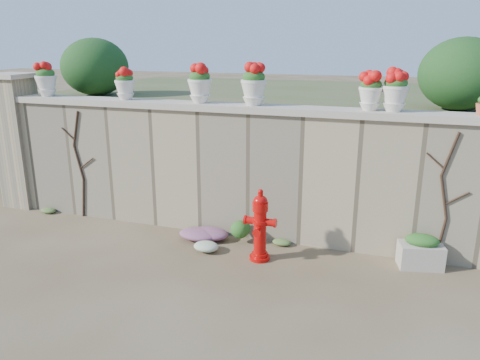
% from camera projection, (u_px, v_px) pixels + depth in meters
% --- Properties ---
extents(ground, '(80.00, 80.00, 0.00)m').
position_uv_depth(ground, '(181.00, 280.00, 6.18)').
color(ground, brown).
rests_on(ground, ground).
extents(stone_wall, '(8.00, 0.40, 2.00)m').
position_uv_depth(stone_wall, '(227.00, 173.00, 7.53)').
color(stone_wall, tan).
rests_on(stone_wall, ground).
extents(wall_cap, '(8.10, 0.52, 0.10)m').
position_uv_depth(wall_cap, '(227.00, 107.00, 7.23)').
color(wall_cap, '#BDB1A0').
rests_on(wall_cap, stone_wall).
extents(gate_pillar, '(0.72, 0.72, 2.48)m').
position_uv_depth(gate_pillar, '(19.00, 140.00, 8.73)').
color(gate_pillar, tan).
rests_on(gate_pillar, ground).
extents(raised_fill, '(9.00, 6.00, 2.00)m').
position_uv_depth(raised_fill, '(277.00, 136.00, 10.43)').
color(raised_fill, '#384C23').
rests_on(raised_fill, ground).
extents(back_shrub_left, '(1.30, 1.30, 1.10)m').
position_uv_depth(back_shrub_left, '(95.00, 67.00, 9.16)').
color(back_shrub_left, '#143814').
rests_on(back_shrub_left, raised_fill).
extents(back_shrub_right, '(1.30, 1.30, 1.10)m').
position_uv_depth(back_shrub_right, '(463.00, 74.00, 7.13)').
color(back_shrub_right, '#143814').
rests_on(back_shrub_right, raised_fill).
extents(vine_left, '(0.60, 0.04, 1.91)m').
position_uv_depth(vine_left, '(79.00, 163.00, 8.16)').
color(vine_left, black).
rests_on(vine_left, ground).
extents(vine_right, '(0.60, 0.04, 1.91)m').
position_uv_depth(vine_right, '(445.00, 198.00, 6.34)').
color(vine_right, black).
rests_on(vine_right, ground).
extents(fire_hydrant, '(0.45, 0.32, 1.05)m').
position_uv_depth(fire_hydrant, '(260.00, 225.00, 6.62)').
color(fire_hydrant, '#BE0907').
rests_on(fire_hydrant, ground).
extents(planter_box, '(0.65, 0.47, 0.49)m').
position_uv_depth(planter_box, '(421.00, 252.00, 6.48)').
color(planter_box, '#BDB1A0').
rests_on(planter_box, ground).
extents(green_shrub, '(0.54, 0.48, 0.51)m').
position_uv_depth(green_shrub, '(239.00, 226.00, 7.30)').
color(green_shrub, '#1E5119').
rests_on(green_shrub, ground).
extents(magenta_clump, '(0.81, 0.54, 0.22)m').
position_uv_depth(magenta_clump, '(202.00, 232.00, 7.46)').
color(magenta_clump, '#B4249F').
rests_on(magenta_clump, ground).
extents(white_flowers, '(0.53, 0.42, 0.19)m').
position_uv_depth(white_flowers, '(208.00, 245.00, 7.00)').
color(white_flowers, white).
rests_on(white_flowers, ground).
extents(urn_pot_0, '(0.37, 0.37, 0.57)m').
position_uv_depth(urn_pot_0, '(46.00, 80.00, 8.17)').
color(urn_pot_0, silver).
rests_on(urn_pot_0, wall_cap).
extents(urn_pot_1, '(0.33, 0.33, 0.51)m').
position_uv_depth(urn_pot_1, '(125.00, 84.00, 7.69)').
color(urn_pot_1, silver).
rests_on(urn_pot_1, wall_cap).
extents(urn_pot_2, '(0.38, 0.38, 0.59)m').
position_uv_depth(urn_pot_2, '(200.00, 84.00, 7.27)').
color(urn_pot_2, silver).
rests_on(urn_pot_2, wall_cap).
extents(urn_pot_3, '(0.39, 0.39, 0.61)m').
position_uv_depth(urn_pot_3, '(254.00, 85.00, 6.99)').
color(urn_pot_3, silver).
rests_on(urn_pot_3, wall_cap).
extents(urn_pot_4, '(0.33, 0.33, 0.52)m').
position_uv_depth(urn_pot_4, '(371.00, 92.00, 6.48)').
color(urn_pot_4, silver).
rests_on(urn_pot_4, wall_cap).
extents(urn_pot_5, '(0.36, 0.36, 0.56)m').
position_uv_depth(urn_pot_5, '(395.00, 91.00, 6.38)').
color(urn_pot_5, silver).
rests_on(urn_pot_5, wall_cap).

